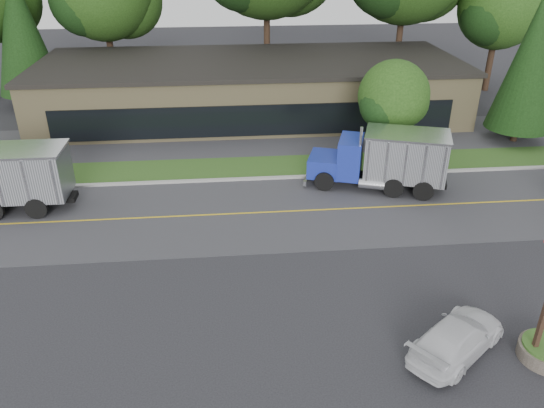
{
  "coord_description": "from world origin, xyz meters",
  "views": [
    {
      "loc": [
        -0.23,
        -15.38,
        13.16
      ],
      "look_at": [
        1.85,
        6.48,
        1.8
      ],
      "focal_mm": 35.0,
      "sensor_mm": 36.0,
      "label": 1
    }
  ],
  "objects": [
    {
      "name": "tree_verge",
      "position": [
        10.07,
        15.05,
        4.12
      ],
      "size": [
        4.54,
        4.28,
        6.48
      ],
      "color": "#382619",
      "rests_on": "ground"
    },
    {
      "name": "grass_verge",
      "position": [
        0.0,
        15.0,
        0.0
      ],
      "size": [
        60.0,
        3.4,
        0.03
      ],
      "primitive_type": "cube",
      "color": "#244E1A",
      "rests_on": "ground"
    },
    {
      "name": "strip_mall",
      "position": [
        2.0,
        26.0,
        2.0
      ],
      "size": [
        32.0,
        12.0,
        4.0
      ],
      "primitive_type": "cube",
      "color": "#9A8A5E",
      "rests_on": "ground"
    },
    {
      "name": "ground",
      "position": [
        0.0,
        0.0,
        0.0
      ],
      "size": [
        140.0,
        140.0,
        0.0
      ],
      "primitive_type": "plane",
      "color": "#313136",
      "rests_on": "ground"
    },
    {
      "name": "road",
      "position": [
        0.0,
        9.0,
        0.0
      ],
      "size": [
        60.0,
        8.0,
        0.02
      ],
      "primitive_type": "cube",
      "color": "#4A4A4F",
      "rests_on": "ground"
    },
    {
      "name": "center_line",
      "position": [
        0.0,
        9.0,
        0.0
      ],
      "size": [
        60.0,
        0.12,
        0.01
      ],
      "primitive_type": "cube",
      "color": "gold",
      "rests_on": "ground"
    },
    {
      "name": "evergreen_right",
      "position": [
        20.0,
        18.0,
        5.45
      ],
      "size": [
        4.36,
        4.36,
        9.92
      ],
      "color": "#382619",
      "rests_on": "ground"
    },
    {
      "name": "dump_truck_blue",
      "position": [
        8.72,
        11.43,
        1.8
      ],
      "size": [
        7.99,
        4.76,
        3.36
      ],
      "rotation": [
        0.0,
        0.0,
        2.82
      ],
      "color": "black",
      "rests_on": "ground"
    },
    {
      "name": "tree_far_e",
      "position": [
        24.12,
        31.09,
        6.92
      ],
      "size": [
        7.6,
        7.15,
        10.84
      ],
      "color": "#382619",
      "rests_on": "ground"
    },
    {
      "name": "far_parking",
      "position": [
        0.0,
        20.0,
        0.0
      ],
      "size": [
        60.0,
        7.0,
        0.02
      ],
      "primitive_type": "cube",
      "color": "#4A4A4F",
      "rests_on": "ground"
    },
    {
      "name": "rally_car",
      "position": [
        7.5,
        -1.9,
        0.64
      ],
      "size": [
        4.6,
        4.14,
        1.28
      ],
      "primitive_type": "imported",
      "rotation": [
        0.0,
        0.0,
        2.23
      ],
      "color": "silver",
      "rests_on": "ground"
    },
    {
      "name": "evergreen_left",
      "position": [
        -16.0,
        30.0,
        6.27
      ],
      "size": [
        5.02,
        5.02,
        11.42
      ],
      "color": "#382619",
      "rests_on": "ground"
    },
    {
      "name": "curb",
      "position": [
        0.0,
        13.2,
        0.0
      ],
      "size": [
        60.0,
        0.3,
        0.12
      ],
      "primitive_type": "cube",
      "color": "#9E9E99",
      "rests_on": "ground"
    }
  ]
}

